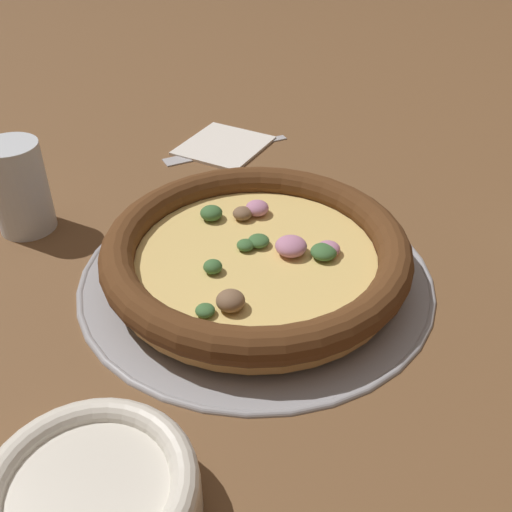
# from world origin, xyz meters

# --- Properties ---
(ground_plane) EXTENTS (3.00, 3.00, 0.00)m
(ground_plane) POSITION_xyz_m (0.00, 0.00, 0.00)
(ground_plane) COLOR brown
(pizza_tray) EXTENTS (0.35, 0.35, 0.01)m
(pizza_tray) POSITION_xyz_m (0.00, 0.00, 0.00)
(pizza_tray) COLOR #9E9EA3
(pizza_tray) RESTS_ON ground_plane
(pizza) EXTENTS (0.30, 0.30, 0.04)m
(pizza) POSITION_xyz_m (-0.00, 0.00, 0.03)
(pizza) COLOR tan
(pizza) RESTS_ON pizza_tray
(bowl_near) EXTENTS (0.14, 0.14, 0.04)m
(bowl_near) POSITION_xyz_m (0.27, 0.07, 0.02)
(bowl_near) COLOR silver
(bowl_near) RESTS_ON ground_plane
(drinking_cup) EXTENTS (0.06, 0.06, 0.10)m
(drinking_cup) POSITION_xyz_m (0.08, -0.26, 0.05)
(drinking_cup) COLOR silver
(drinking_cup) RESTS_ON ground_plane
(napkin) EXTENTS (0.13, 0.12, 0.01)m
(napkin) POSITION_xyz_m (-0.21, -0.21, 0.00)
(napkin) COLOR white
(napkin) RESTS_ON ground_plane
(fork) EXTENTS (0.17, 0.10, 0.00)m
(fork) POSITION_xyz_m (-0.19, -0.20, 0.00)
(fork) COLOR #B7B7BC
(fork) RESTS_ON ground_plane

